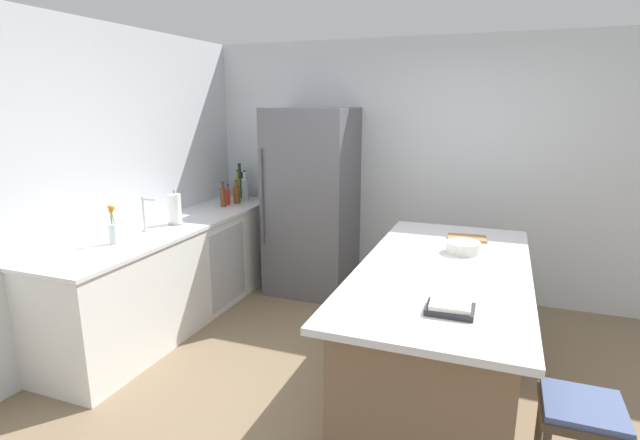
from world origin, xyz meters
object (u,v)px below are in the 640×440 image
kitchen_island (440,331)px  syrup_bottle (223,197)px  bar_stool (581,427)px  whiskey_bottle (237,194)px  hot_sauce_bottle (228,197)px  mixing_bowl (463,247)px  cutting_board (467,238)px  wine_bottle (240,184)px  olive_oil_bottle (238,189)px  refrigerator (312,202)px  sink_faucet (145,214)px  flower_vase (113,230)px  soda_bottle (245,189)px  cookbook_stack (450,308)px  paper_towel_roll (175,210)px

kitchen_island → syrup_bottle: 2.73m
bar_stool → whiskey_bottle: whiskey_bottle is taller
hot_sauce_bottle → mixing_bowl: bearing=-20.4°
syrup_bottle → whiskey_bottle: bearing=77.7°
cutting_board → wine_bottle: bearing=160.2°
hot_sauce_bottle → wine_bottle: bearing=100.4°
bar_stool → wine_bottle: bearing=141.4°
wine_bottle → hot_sauce_bottle: wine_bottle is taller
kitchen_island → olive_oil_bottle: 2.87m
refrigerator → sink_faucet: size_ratio=6.41×
whiskey_bottle → mixing_bowl: size_ratio=1.05×
flower_vase → syrup_bottle: (0.05, 1.49, -0.01)m
whiskey_bottle → mixing_bowl: bearing=-22.7°
hot_sauce_bottle → cutting_board: (2.49, -0.54, -0.06)m
soda_bottle → cookbook_stack: bearing=-42.8°
bar_stool → paper_towel_roll: (-3.13, 1.28, 0.50)m
refrigerator → wine_bottle: bearing=169.8°
soda_bottle → syrup_bottle: bearing=-95.3°
refrigerator → paper_towel_roll: size_ratio=6.16×
hot_sauce_bottle → flower_vase: bearing=-91.6°
mixing_bowl → olive_oil_bottle: bearing=155.8°
bar_stool → syrup_bottle: bearing=146.5°
flower_vase → wine_bottle: wine_bottle is taller
sink_faucet → flower_vase: size_ratio=0.98×
olive_oil_bottle → mixing_bowl: bearing=-24.2°
refrigerator → wine_bottle: (-0.95, 0.17, 0.11)m
kitchen_island → wine_bottle: bearing=146.0°
paper_towel_roll → soda_bottle: 1.20m
bar_stool → whiskey_bottle: size_ratio=2.60×
flower_vase → cookbook_stack: 2.59m
cutting_board → soda_bottle: bearing=161.2°
bar_stool → mixing_bowl: mixing_bowl is taller
flower_vase → cookbook_stack: (2.56, -0.40, -0.07)m
soda_bottle → cutting_board: size_ratio=1.05×
wine_bottle → soda_bottle: (0.11, -0.09, -0.03)m
hot_sauce_bottle → syrup_bottle: 0.11m
paper_towel_roll → olive_oil_bottle: olive_oil_bottle is taller
refrigerator → syrup_bottle: bearing=-160.0°
wine_bottle → olive_oil_bottle: size_ratio=1.12×
paper_towel_roll → wine_bottle: (-0.08, 1.29, 0.03)m
paper_towel_roll → cookbook_stack: paper_towel_roll is taller
bar_stool → olive_oil_bottle: olive_oil_bottle is taller
cookbook_stack → mixing_bowl: bearing=91.3°
sink_faucet → cookbook_stack: 2.70m
soda_bottle → syrup_bottle: size_ratio=1.27×
flower_vase → whiskey_bottle: (0.09, 1.69, -0.01)m
wine_bottle → olive_oil_bottle: (0.08, -0.19, -0.03)m
syrup_bottle → soda_bottle: bearing=84.7°
sink_faucet → bar_stool: bearing=-16.8°
kitchen_island → paper_towel_roll: (-2.40, 0.38, 0.58)m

